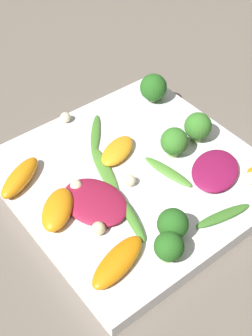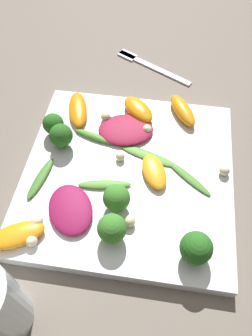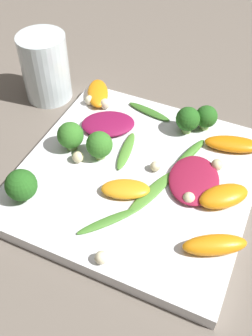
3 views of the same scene
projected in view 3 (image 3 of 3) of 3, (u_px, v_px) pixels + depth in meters
name	position (u px, v px, depth m)	size (l,w,h in m)	color
ground_plane	(137.00, 182.00, 0.54)	(2.40, 2.40, 0.00)	#6B6056
plate	(137.00, 178.00, 0.53)	(0.30, 0.30, 0.02)	white
drinking_glass	(45.00, 68.00, 0.63)	(0.08, 0.08, 0.11)	silver
radicchio_leaf_0	(194.00, 180.00, 0.51)	(0.08, 0.10, 0.01)	maroon
radicchio_leaf_1	(108.00, 124.00, 0.58)	(0.10, 0.09, 0.01)	maroon
orange_segment_0	(98.00, 93.00, 0.63)	(0.06, 0.08, 0.02)	orange
orange_segment_1	(127.00, 189.00, 0.50)	(0.07, 0.05, 0.01)	orange
orange_segment_2	(215.00, 245.00, 0.44)	(0.08, 0.06, 0.02)	orange
orange_segment_3	(223.00, 197.00, 0.49)	(0.07, 0.07, 0.02)	orange
orange_segment_4	(233.00, 144.00, 0.55)	(0.08, 0.05, 0.02)	orange
broccoli_floret_0	(21.00, 185.00, 0.48)	(0.04, 0.04, 0.04)	#84AD5B
broccoli_floret_1	(99.00, 145.00, 0.53)	(0.04, 0.04, 0.04)	#84AD5B
broccoli_floret_2	(188.00, 120.00, 0.57)	(0.04, 0.04, 0.04)	#7A9E51
broccoli_floret_3	(70.00, 136.00, 0.54)	(0.04, 0.04, 0.04)	#84AD5B
broccoli_floret_4	(206.00, 117.00, 0.57)	(0.03, 0.03, 0.04)	#84AD5B
arugula_sprig_0	(108.00, 221.00, 0.47)	(0.06, 0.07, 0.00)	#47842D
arugula_sprig_1	(190.00, 153.00, 0.55)	(0.03, 0.07, 0.01)	#47842D
arugula_sprig_2	(152.00, 192.00, 0.50)	(0.04, 0.09, 0.00)	#518E33
arugula_sprig_3	(149.00, 112.00, 0.61)	(0.08, 0.03, 0.01)	#3D7528
arugula_sprig_4	(126.00, 151.00, 0.55)	(0.03, 0.08, 0.01)	#518E33
macadamia_nut_0	(155.00, 166.00, 0.52)	(0.01, 0.01, 0.01)	beige
macadamia_nut_1	(89.00, 100.00, 0.62)	(0.02, 0.02, 0.02)	beige
macadamia_nut_2	(217.00, 165.00, 0.52)	(0.02, 0.02, 0.02)	beige
macadamia_nut_3	(105.00, 104.00, 0.61)	(0.02, 0.02, 0.02)	beige
macadamia_nut_4	(101.00, 258.00, 0.43)	(0.02, 0.02, 0.02)	beige
macadamia_nut_5	(189.00, 198.00, 0.49)	(0.02, 0.02, 0.02)	beige
macadamia_nut_6	(78.00, 157.00, 0.53)	(0.02, 0.02, 0.02)	beige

